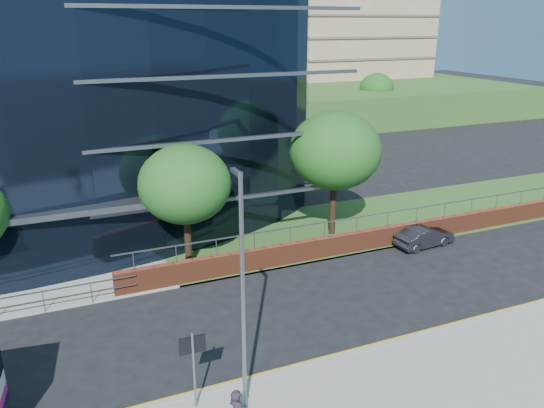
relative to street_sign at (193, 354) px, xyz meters
name	(u,v)px	position (x,y,z in m)	size (l,w,h in m)	color
grass_verge	(429,212)	(19.50, 12.59, -2.09)	(36.00, 8.00, 0.12)	#2D511E
retaining_wall	(415,232)	(15.50, 8.89, -1.54)	(34.00, 0.40, 2.11)	brown
apartment_block	(272,29)	(27.50, 58.80, 8.96)	(60.00, 42.00, 30.00)	#2D511E
street_sign	(193,354)	(0.00, 0.00, 0.00)	(0.85, 0.09, 2.80)	slate
tree_far_c	(185,184)	(2.50, 10.59, 2.39)	(4.62, 4.62, 6.51)	black
tree_far_d	(335,151)	(11.50, 11.59, 3.04)	(5.28, 5.28, 7.44)	black
tree_dist_e	(266,93)	(19.50, 41.59, 2.39)	(4.62, 4.62, 6.51)	black
tree_dist_f	(377,88)	(35.50, 43.59, 2.06)	(4.29, 4.29, 6.05)	black
streetlight_east	(242,289)	(1.50, -0.59, 2.29)	(0.15, 0.77, 8.00)	slate
parked_car	(424,237)	(15.53, 8.09, -1.56)	(1.25, 3.58, 1.18)	black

